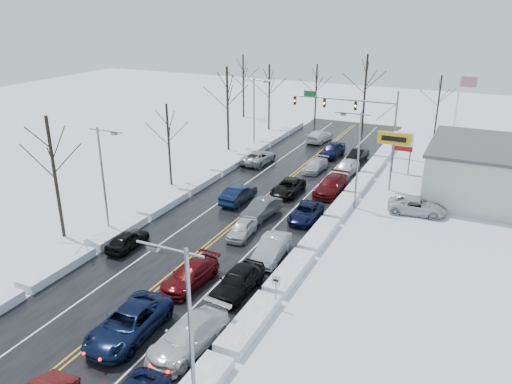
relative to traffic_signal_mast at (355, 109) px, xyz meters
The scene contains 42 objects.
ground 28.73m from the traffic_signal_mast, 97.02° to the right, with size 160.00×160.00×0.00m, color silver.
road_surface 26.78m from the traffic_signal_mast, 97.55° to the right, with size 14.00×84.00×0.01m, color black.
snow_bank_left 28.77m from the traffic_signal_mast, 113.03° to the right, with size 1.65×72.00×0.66m, color white.
snow_bank_right 26.88m from the traffic_signal_mast, 80.92° to the right, with size 1.65×72.00×0.66m, color white.
traffic_signal_mast is the anchor object (origin of this frame).
tires_plus_sign 13.92m from the traffic_signal_mast, 59.54° to the right, with size 3.20×0.34×6.00m.
used_vehicles_sign 9.50m from the traffic_signal_mast, 40.34° to the right, with size 2.20×0.22×4.65m.
speed_limit_sign 36.51m from the traffic_signal_mast, 82.48° to the right, with size 0.55×0.09×2.35m.
flagpole 11.90m from the traffic_signal_mast, ahead, with size 1.87×1.20×10.00m.
streetlight_se 46.25m from the traffic_signal_mast, 83.98° to the right, with size 3.20×0.25×9.00m.
streetlight_ne 18.63m from the traffic_signal_mast, 74.91° to the right, with size 3.20×0.25×9.00m.
streetlight_sw 34.08m from the traffic_signal_mast, 110.16° to the right, with size 3.20×0.25×9.00m.
streetlight_nw 12.40m from the traffic_signal_mast, 161.23° to the right, with size 3.20×0.25×9.00m.
tree_left_b 37.16m from the traffic_signal_mast, 113.74° to the right, with size 4.00×4.00×10.00m.
tree_left_c 24.38m from the traffic_signal_mast, 124.90° to the right, with size 3.40×3.40×8.50m.
tree_left_d 15.93m from the traffic_signal_mast, 157.76° to the right, with size 4.20×4.20×10.50m.
tree_left_e 15.51m from the traffic_signal_mast, 157.13° to the left, with size 3.80×3.80×9.50m.
tree_far_a 24.63m from the traffic_signal_mast, 150.75° to the left, with size 4.00×4.00×10.00m.
tree_far_b 16.10m from the traffic_signal_mast, 125.98° to the left, with size 3.60×3.60×9.00m.
tree_far_c 11.32m from the traffic_signal_mast, 97.48° to the left, with size 4.40×4.40×11.00m.
tree_far_d 15.16m from the traffic_signal_mast, 55.64° to the left, with size 3.40×3.40×8.50m.
queued_car_2 42.51m from the traffic_signal_mast, 92.43° to the right, with size 2.79×6.04×1.68m, color black.
queued_car_3 36.37m from the traffic_signal_mast, 92.50° to the right, with size 2.05×5.05×1.46m, color #520A0F.
queued_car_4 28.36m from the traffic_signal_mast, 93.57° to the right, with size 1.60×3.97×1.35m, color silver.
queued_car_5 24.33m from the traffic_signal_mast, 94.58° to the right, with size 1.68×4.81×1.58m, color #44474A.
queued_car_6 18.26m from the traffic_signal_mast, 96.17° to the right, with size 2.31×5.02×1.39m, color black.
queued_car_7 11.03m from the traffic_signal_mast, 100.30° to the right, with size 1.86×4.57×1.32m, color #A8ABB0.
queued_car_8 6.55m from the traffic_signal_mast, 117.50° to the right, with size 2.00×4.97×1.69m, color #0B0D33.
queued_car_11 42.01m from the traffic_signal_mast, 87.35° to the right, with size 2.30×5.65×1.64m, color silver.
queued_car_12 35.82m from the traffic_signal_mast, 87.12° to the right, with size 2.00×4.96×1.69m, color black.
queued_car_13 30.70m from the traffic_signal_mast, 86.33° to the right, with size 1.70×4.88×1.61m, color #9A9CA1.
queued_car_14 23.14m from the traffic_signal_mast, 85.31° to the right, with size 2.23×4.84×1.34m, color black.
queued_car_15 16.41m from the traffic_signal_mast, 82.69° to the right, with size 2.32×5.71×1.66m, color #44090B.
queued_car_16 10.77m from the traffic_signal_mast, 79.16° to the right, with size 1.90×4.72×1.61m, color silver.
queued_car_17 6.81m from the traffic_signal_mast, 65.95° to the right, with size 1.50×4.29×1.41m, color black.
oncoming_car_0 22.65m from the traffic_signal_mast, 104.15° to the right, with size 1.69×4.85×1.60m, color black.
oncoming_car_1 14.01m from the traffic_signal_mast, 132.24° to the right, with size 2.52×5.46×1.52m, color #9C9EA4.
oncoming_car_2 8.05m from the traffic_signal_mast, 153.36° to the left, with size 2.16×5.30×1.54m, color silver.
oncoming_car_3 35.00m from the traffic_signal_mast, 104.85° to the right, with size 1.65×4.11×1.40m, color black.
parked_car_0 20.68m from the traffic_signal_mast, 58.22° to the right, with size 2.37×5.15×1.43m, color #BABABC.
parked_car_1 19.73m from the traffic_signal_mast, 43.52° to the right, with size 2.15×5.30×1.54m, color #45474A.
parked_car_2 14.90m from the traffic_signal_mast, 32.62° to the right, with size 1.59×3.95×1.35m, color #3A3D3F.
Camera 1 is at (18.41, -32.61, 18.14)m, focal length 35.00 mm.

